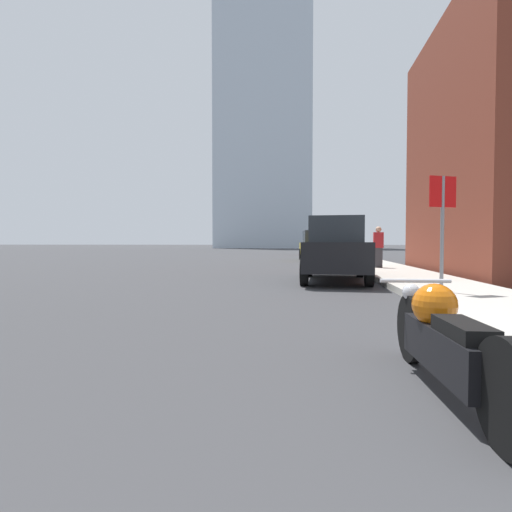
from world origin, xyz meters
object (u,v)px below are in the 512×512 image
motorcycle (444,340)px  parked_car_yellow (317,246)px  parked_car_white (311,245)px  stop_sign (442,213)px  parked_car_black (335,249)px  pedestrian (378,247)px  parked_car_red (314,245)px

motorcycle → parked_car_yellow: size_ratio=0.52×
parked_car_white → stop_sign: (2.00, -38.48, 0.85)m
parked_car_white → stop_sign: 38.54m
parked_car_black → pedestrian: bearing=67.7°
motorcycle → stop_sign: stop_sign is taller
parked_car_red → parked_car_white: size_ratio=1.10×
parked_car_yellow → parked_car_red: 10.68m
parked_car_yellow → parked_car_red: (0.09, 10.68, -0.04)m
parked_car_red → stop_sign: bearing=-81.3°
motorcycle → parked_car_black: bearing=88.8°
parked_car_red → pedestrian: parked_car_red is taller
pedestrian → parked_car_white: bearing=94.0°
parked_car_yellow → stop_sign: (1.95, -16.81, 0.76)m
motorcycle → parked_car_red: parked_car_red is taller
motorcycle → pedestrian: pedestrian is taller
motorcycle → parked_car_black: 8.64m
stop_sign → pedestrian: size_ratio=1.43×
motorcycle → parked_car_white: bearing=88.2°
parked_car_black → stop_sign: size_ratio=2.06×
parked_car_black → stop_sign: (1.79, -3.51, 0.77)m
parked_car_red → parked_car_black: bearing=-85.0°
stop_sign → parked_car_black: bearing=117.0°
motorcycle → parked_car_yellow: bearing=88.6°
parked_car_red → pedestrian: bearing=-79.4°
parked_car_white → pedestrian: bearing=-89.8°
parked_car_white → stop_sign: size_ratio=1.77×
parked_car_red → stop_sign: 27.56m
pedestrian → parked_car_red: bearing=95.7°
parked_car_black → parked_car_white: parked_car_black is taller
stop_sign → parked_car_yellow: bearing=96.6°
pedestrian → motorcycle: bearing=-97.9°
parked_car_red → parked_car_yellow: bearing=-85.7°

